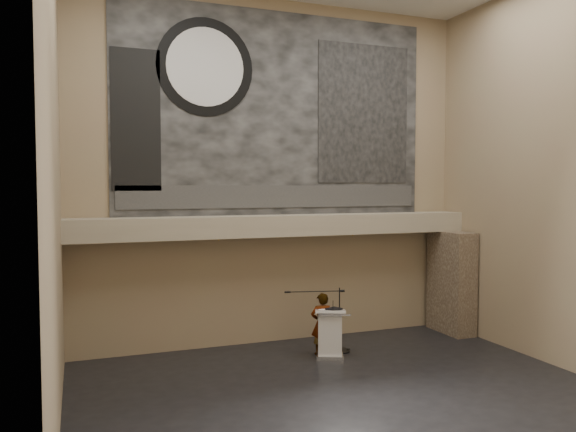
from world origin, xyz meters
name	(u,v)px	position (x,y,z in m)	size (l,w,h in m)	color
floor	(349,395)	(0.00, 0.00, 0.00)	(10.00, 10.00, 0.00)	black
wall_back	(277,172)	(0.00, 4.00, 4.25)	(10.00, 0.02, 8.50)	#8B7258
wall_front	(507,156)	(0.00, -4.00, 4.25)	(10.00, 0.02, 8.50)	#8B7258
wall_left	(54,163)	(-5.00, 0.00, 4.25)	(0.02, 8.00, 8.50)	#8B7258
wall_right	(559,170)	(5.00, 0.00, 4.25)	(0.02, 8.00, 8.50)	#8B7258
soffit	(282,225)	(0.00, 3.60, 2.95)	(10.00, 0.80, 0.50)	gray
sprinkler_left	(219,239)	(-1.60, 3.55, 2.67)	(0.04, 0.04, 0.06)	#B2893D
sprinkler_right	(353,235)	(1.90, 3.55, 2.67)	(0.04, 0.04, 0.06)	#B2893D
banner	(277,114)	(0.00, 3.97, 5.70)	(8.00, 0.05, 5.00)	black
banner_text_strip	(278,197)	(0.00, 3.93, 3.65)	(7.76, 0.02, 0.55)	#2D2D2D
banner_clock_rim	(205,67)	(-1.80, 3.93, 6.70)	(2.30, 2.30, 0.02)	black
banner_clock_face	(205,67)	(-1.80, 3.91, 6.70)	(1.84, 1.84, 0.02)	silver
banner_building_print	(364,114)	(2.40, 3.93, 5.80)	(2.60, 0.02, 3.60)	black
banner_brick_print	(136,120)	(-3.40, 3.93, 5.40)	(1.10, 0.02, 3.20)	black
stone_pier	(451,282)	(4.65, 3.15, 1.35)	(0.60, 1.40, 2.70)	#47392C
lectern	(330,334)	(0.65, 2.23, 0.55)	(0.81, 0.71, 1.13)	silver
binder	(334,309)	(0.74, 2.21, 1.12)	(0.32, 0.26, 0.04)	black
papers	(326,310)	(0.54, 2.21, 1.10)	(0.23, 0.32, 0.01)	silver
speaker_person	(322,324)	(0.59, 2.54, 0.72)	(0.52, 0.34, 1.44)	silver
mic_stand	(337,341)	(1.03, 2.63, 0.23)	(1.53, 0.58, 1.52)	black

